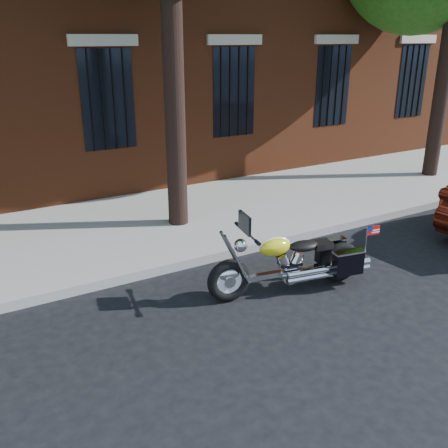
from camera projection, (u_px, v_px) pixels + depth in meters
ground at (236, 303)px, 6.82m from camera, size 120.00×120.00×0.00m
curb at (191, 261)px, 7.91m from camera, size 40.00×0.16×0.15m
sidewalk at (147, 225)px, 9.43m from camera, size 40.00×3.60×0.15m
motorcycle at (295, 263)px, 7.04m from camera, size 2.39×0.97×1.24m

